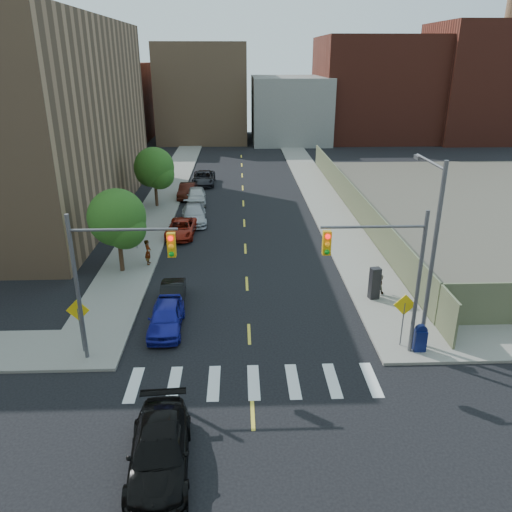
{
  "coord_description": "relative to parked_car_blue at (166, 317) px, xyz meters",
  "views": [
    {
      "loc": [
        -0.43,
        -13.82,
        13.01
      ],
      "look_at": [
        0.55,
        13.56,
        2.0
      ],
      "focal_mm": 35.0,
      "sensor_mm": 36.0,
      "label": 1
    }
  ],
  "objects": [
    {
      "name": "fence_north",
      "position": [
        13.8,
        19.37,
        0.54
      ],
      "size": [
        0.12,
        44.0,
        2.5
      ],
      "primitive_type": "cube",
      "color": "#616C4B",
      "rests_on": "ground"
    },
    {
      "name": "bg_bldg_fareast",
      "position": [
        42.2,
        61.37,
        8.29
      ],
      "size": [
        14.0,
        16.0,
        18.0
      ],
      "primitive_type": "cube",
      "color": "#592319",
      "rests_on": "ground"
    },
    {
      "name": "parked_car_white",
      "position": [
        -0.24,
        23.59,
        0.04
      ],
      "size": [
        2.08,
        4.52,
        1.5
      ],
      "primitive_type": "imported",
      "rotation": [
        0.0,
        0.0,
        0.07
      ],
      "color": "#BDBDBD",
      "rests_on": "ground"
    },
    {
      "name": "signal_nw",
      "position": [
        -1.78,
        -2.63,
        3.82
      ],
      "size": [
        4.59,
        0.3,
        7.0
      ],
      "color": "#59595E",
      "rests_on": "ground"
    },
    {
      "name": "tree_west_far",
      "position": [
        -3.8,
        22.42,
        2.77
      ],
      "size": [
        3.66,
        3.64,
        5.52
      ],
      "color": "#332114",
      "rests_on": "ground"
    },
    {
      "name": "sidewalk_ne",
      "position": [
        11.95,
        32.87,
        -0.63
      ],
      "size": [
        3.5,
        73.0,
        0.15
      ],
      "primitive_type": "cube",
      "color": "gray",
      "rests_on": "ground"
    },
    {
      "name": "ground",
      "position": [
        4.2,
        -8.63,
        -0.71
      ],
      "size": [
        160.0,
        160.0,
        0.0
      ],
      "primitive_type": "plane",
      "color": "black",
      "rests_on": "ground"
    },
    {
      "name": "warn_sign_midwest",
      "position": [
        -3.6,
        11.37,
        1.29
      ],
      "size": [
        1.06,
        0.06,
        2.83
      ],
      "color": "#59595E",
      "rests_on": "ground"
    },
    {
      "name": "tree_west_near",
      "position": [
        -3.8,
        7.42,
        2.77
      ],
      "size": [
        3.66,
        3.64,
        5.52
      ],
      "color": "#332114",
      "rests_on": "ground"
    },
    {
      "name": "parked_car_blue",
      "position": [
        0.0,
        0.0,
        0.0
      ],
      "size": [
        1.75,
        4.18,
        1.41
      ],
      "primitive_type": "imported",
      "rotation": [
        0.0,
        0.0,
        0.02
      ],
      "color": "#1B1E96",
      "rests_on": "ground"
    },
    {
      "name": "parked_car_grey",
      "position": [
        0.0,
        31.06,
        0.01
      ],
      "size": [
        2.41,
        5.15,
        1.42
      ],
      "primitive_type": "imported",
      "rotation": [
        0.0,
        0.0,
        0.01
      ],
      "color": "black",
      "rests_on": "ground"
    },
    {
      "name": "signal_ne",
      "position": [
        10.18,
        -2.63,
        3.82
      ],
      "size": [
        4.59,
        0.3,
        7.0
      ],
      "color": "#59595E",
      "rests_on": "ground"
    },
    {
      "name": "parked_car_red",
      "position": [
        -0.71,
        14.3,
        -0.08
      ],
      "size": [
        2.34,
        4.65,
        1.26
      ],
      "primitive_type": "imported",
      "rotation": [
        0.0,
        0.0,
        -0.05
      ],
      "color": "maroon",
      "rests_on": "ground"
    },
    {
      "name": "parked_car_silver",
      "position": [
        0.0,
        17.69,
        0.0
      ],
      "size": [
        2.47,
        5.08,
        1.42
      ],
      "primitive_type": "imported",
      "rotation": [
        0.0,
        0.0,
        0.1
      ],
      "color": "#ADAFB5",
      "rests_on": "ground"
    },
    {
      "name": "bg_bldg_west",
      "position": [
        -17.8,
        61.37,
        5.29
      ],
      "size": [
        14.0,
        18.0,
        12.0
      ],
      "primitive_type": "cube",
      "color": "#592319",
      "rests_on": "ground"
    },
    {
      "name": "bg_bldg_center",
      "position": [
        12.2,
        61.37,
        4.29
      ],
      "size": [
        12.0,
        16.0,
        10.0
      ],
      "primitive_type": "cube",
      "color": "gray",
      "rests_on": "ground"
    },
    {
      "name": "streetlight_ne",
      "position": [
        12.4,
        -1.73,
        4.51
      ],
      "size": [
        0.25,
        3.7,
        9.0
      ],
      "color": "#59595E",
      "rests_on": "ground"
    },
    {
      "name": "pedestrian_east",
      "position": [
        11.75,
        3.49,
        0.23
      ],
      "size": [
        0.84,
        0.69,
        1.58
      ],
      "primitive_type": "imported",
      "rotation": [
        0.0,
        0.0,
        3.01
      ],
      "color": "gray",
      "rests_on": "sidewalk_ne"
    },
    {
      "name": "bg_bldg_midwest",
      "position": [
        -1.8,
        63.37,
        6.79
      ],
      "size": [
        14.0,
        16.0,
        15.0
      ],
      "primitive_type": "cube",
      "color": "#8C6B4C",
      "rests_on": "ground"
    },
    {
      "name": "smokestack",
      "position": [
        46.2,
        61.37,
        13.29
      ],
      "size": [
        1.8,
        1.8,
        28.0
      ],
      "primitive_type": "cylinder",
      "color": "#8C6B4C",
      "rests_on": "ground"
    },
    {
      "name": "parked_car_black",
      "position": [
        0.0,
        2.66,
        -0.1
      ],
      "size": [
        1.43,
        3.74,
        1.22
      ],
      "primitive_type": "imported",
      "rotation": [
        0.0,
        0.0,
        0.04
      ],
      "color": "black",
      "rests_on": "ground"
    },
    {
      "name": "sidewalk_nw",
      "position": [
        -3.55,
        32.87,
        -0.63
      ],
      "size": [
        3.5,
        73.0,
        0.15
      ],
      "primitive_type": "cube",
      "color": "gray",
      "rests_on": "ground"
    },
    {
      "name": "pedestrian_west",
      "position": [
        -2.26,
        8.37,
        0.29
      ],
      "size": [
        0.42,
        0.63,
        1.7
      ],
      "primitive_type": "imported",
      "rotation": [
        0.0,
        0.0,
        1.55
      ],
      "color": "gray",
      "rests_on": "sidewalk_nw"
    },
    {
      "name": "mailbox",
      "position": [
        12.14,
        -2.61,
        0.09
      ],
      "size": [
        0.55,
        0.42,
        1.34
      ],
      "rotation": [
        0.0,
        0.0,
        -0.01
      ],
      "color": "#0D174E",
      "rests_on": "sidewalk_ne"
    },
    {
      "name": "black_sedan",
      "position": [
        1.0,
        -9.28,
        0.02
      ],
      "size": [
        2.36,
        5.12,
        1.45
      ],
      "primitive_type": "imported",
      "rotation": [
        0.0,
        0.0,
        0.07
      ],
      "color": "black",
      "rests_on": "ground"
    },
    {
      "name": "bg_bldg_east",
      "position": [
        26.2,
        63.37,
        7.29
      ],
      "size": [
        18.0,
        18.0,
        16.0
      ],
      "primitive_type": "cube",
      "color": "#592319",
      "rests_on": "ground"
    },
    {
      "name": "payphone",
      "position": [
        11.39,
        2.87,
        0.37
      ],
      "size": [
        0.62,
        0.55,
        1.85
      ],
      "primitive_type": "cube",
      "rotation": [
        0.0,
        0.0,
        0.19
      ],
      "color": "black",
      "rests_on": "sidewalk_ne"
    },
    {
      "name": "warn_sign_ne",
      "position": [
        11.4,
        -2.13,
        1.29
      ],
      "size": [
        1.06,
        0.06,
        2.83
      ],
      "color": "#59595E",
      "rests_on": "ground"
    },
    {
      "name": "warn_sign_nw",
      "position": [
        -3.6,
        -2.13,
        1.29
      ],
      "size": [
        1.06,
        0.06,
        2.83
      ],
      "color": "#59595E",
      "rests_on": "ground"
    },
    {
      "name": "parked_car_maroon",
      "position": [
        -1.3,
        25.66,
        -0.02
      ],
      "size": [
        1.67,
        4.26,
        1.38
      ],
      "primitive_type": "imported",
      "rotation": [
        0.0,
        0.0,
        -0.05
      ],
      "color": "#38120B",
      "rests_on": "ground"
    }
  ]
}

